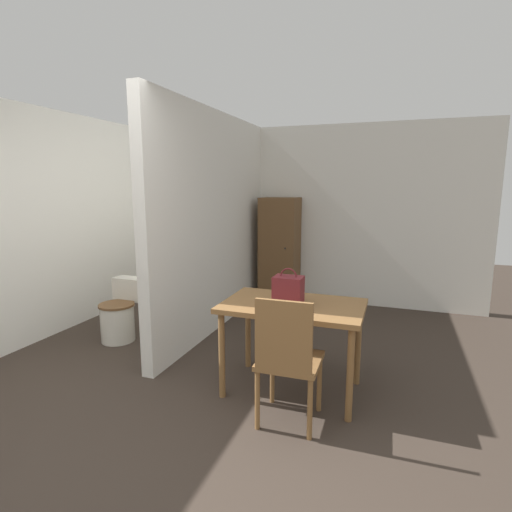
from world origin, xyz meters
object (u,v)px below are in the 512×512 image
at_px(dining_table, 293,314).
at_px(wooden_cabinet, 280,251).
at_px(toilet, 121,314).
at_px(wooden_chair, 288,357).
at_px(handbag, 288,291).

distance_m(dining_table, wooden_cabinet, 2.56).
bearing_deg(toilet, wooden_chair, -23.93).
bearing_deg(wooden_chair, toilet, 155.05).
xyz_separation_m(dining_table, handbag, (-0.03, -0.06, 0.21)).
height_order(handbag, wooden_cabinet, wooden_cabinet).
xyz_separation_m(wooden_chair, handbag, (-0.12, 0.44, 0.35)).
xyz_separation_m(dining_table, wooden_cabinet, (-0.82, 2.43, 0.10)).
distance_m(dining_table, handbag, 0.22).
relative_size(dining_table, toilet, 1.71).
xyz_separation_m(toilet, handbag, (2.04, -0.52, 0.58)).
bearing_deg(wooden_cabinet, handbag, -72.27).
distance_m(wooden_chair, handbag, 0.57).
height_order(dining_table, wooden_chair, wooden_chair).
relative_size(wooden_chair, toilet, 1.45).
xyz_separation_m(wooden_chair, toilet, (-2.15, 0.96, -0.23)).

